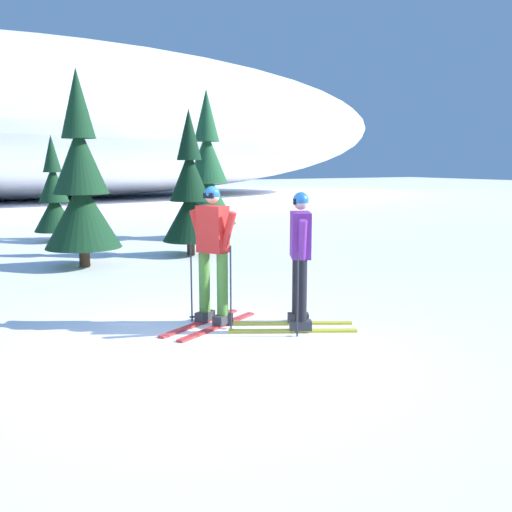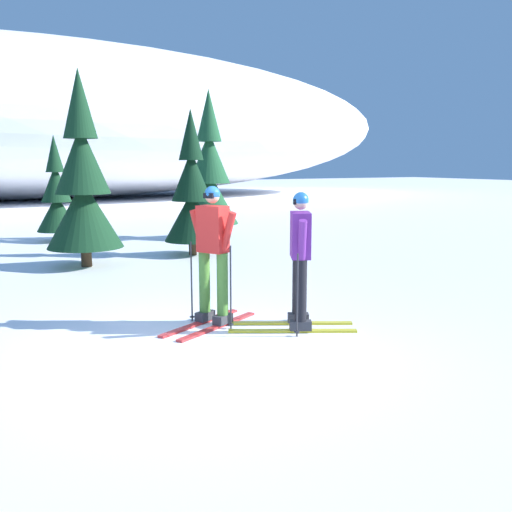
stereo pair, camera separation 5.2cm
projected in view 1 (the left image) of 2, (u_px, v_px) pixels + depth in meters
The scene contains 8 objects.
ground_plane at pixel (198, 351), 6.61m from camera, with size 120.00×120.00×0.00m, color white.
skier_red_jacket at pixel (213, 253), 7.57m from camera, with size 1.57×1.09×1.86m.
skier_purple_jacket at pixel (300, 257), 7.39m from camera, with size 1.69×1.18×1.79m.
pine_tree_center_left at pixel (81, 186), 11.72m from camera, with size 1.56×1.56×4.05m.
pine_tree_center at pixel (54, 198), 15.59m from camera, with size 1.13×1.13×2.92m.
pine_tree_center_right at pixel (190, 195), 13.28m from camera, with size 1.31×1.31×3.39m.
pine_tree_far_right at pixel (207, 177), 16.24m from camera, with size 1.62×1.62×4.21m.
snow_ridge_background at pixel (24, 121), 33.71m from camera, with size 48.45×20.57×9.24m, color white.
Camera 1 is at (-2.43, -5.90, 2.16)m, focal length 40.02 mm.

